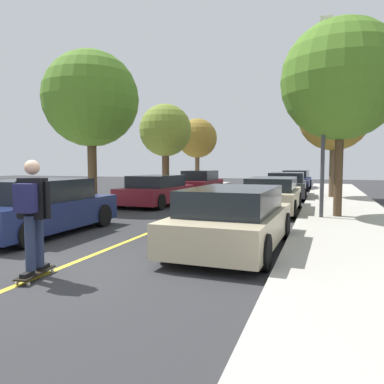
# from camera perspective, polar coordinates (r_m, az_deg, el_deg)

# --- Properties ---
(ground) EXTENTS (80.00, 80.00, 0.00)m
(ground) POSITION_cam_1_polar(r_m,az_deg,el_deg) (6.85, -20.85, -11.36)
(ground) COLOR #2D2D30
(sidewalk_right) EXTENTS (2.94, 56.00, 0.14)m
(sidewalk_right) POSITION_cam_1_polar(r_m,az_deg,el_deg) (5.37, 27.17, -15.19)
(sidewalk_right) COLOR #ADA89E
(sidewalk_right) RESTS_ON ground
(center_line) EXTENTS (0.12, 39.20, 0.01)m
(center_line) POSITION_cam_1_polar(r_m,az_deg,el_deg) (10.15, -6.07, -5.98)
(center_line) COLOR gold
(center_line) RESTS_ON ground
(parked_car_left_nearest) EXTENTS (1.97, 4.40, 1.41)m
(parked_car_left_nearest) POSITION_cam_1_polar(r_m,az_deg,el_deg) (10.36, -21.93, -2.24)
(parked_car_left_nearest) COLOR navy
(parked_car_left_nearest) RESTS_ON ground
(parked_car_left_near) EXTENTS (2.09, 4.19, 1.31)m
(parked_car_left_near) POSITION_cam_1_polar(r_m,az_deg,el_deg) (16.26, -5.49, 0.22)
(parked_car_left_near) COLOR maroon
(parked_car_left_near) RESTS_ON ground
(parked_car_left_far) EXTENTS (1.90, 4.12, 1.40)m
(parked_car_left_far) POSITION_cam_1_polar(r_m,az_deg,el_deg) (21.96, 1.22, 1.39)
(parked_car_left_far) COLOR maroon
(parked_car_left_far) RESTS_ON ground
(parked_car_right_nearest) EXTENTS (2.07, 4.34, 1.32)m
(parked_car_right_nearest) POSITION_cam_1_polar(r_m,az_deg,el_deg) (8.01, 6.32, -4.04)
(parked_car_right_nearest) COLOR #BCAD89
(parked_car_right_nearest) RESTS_ON ground
(parked_car_right_near) EXTENTS (1.95, 4.64, 1.30)m
(parked_car_right_near) POSITION_cam_1_polar(r_m,az_deg,el_deg) (14.32, 12.14, -0.43)
(parked_car_right_near) COLOR #BCAD89
(parked_car_right_near) RESTS_ON ground
(parked_car_right_far) EXTENTS (2.09, 4.53, 1.35)m
(parked_car_right_far) POSITION_cam_1_polar(r_m,az_deg,el_deg) (20.14, 14.24, 0.97)
(parked_car_right_far) COLOR #38383D
(parked_car_right_far) RESTS_ON ground
(parked_car_right_farthest) EXTENTS (2.00, 4.37, 1.34)m
(parked_car_right_farthest) POSITION_cam_1_polar(r_m,az_deg,el_deg) (27.13, 15.56, 1.76)
(parked_car_right_farthest) COLOR navy
(parked_car_right_farthest) RESTS_ON ground
(street_tree_left_nearest) EXTENTS (3.90, 3.90, 6.27)m
(street_tree_left_nearest) POSITION_cam_1_polar(r_m,az_deg,el_deg) (16.29, -15.14, 13.47)
(street_tree_left_nearest) COLOR #4C3823
(street_tree_left_nearest) RESTS_ON sidewalk_left
(street_tree_left_near) EXTENTS (3.14, 3.14, 5.25)m
(street_tree_left_near) POSITION_cam_1_polar(r_m,az_deg,el_deg) (22.91, -4.07, 9.27)
(street_tree_left_near) COLOR #4C3823
(street_tree_left_near) RESTS_ON sidewalk_left
(street_tree_left_far) EXTENTS (2.97, 2.97, 5.07)m
(street_tree_left_far) POSITION_cam_1_polar(r_m,az_deg,el_deg) (28.56, 0.82, 8.14)
(street_tree_left_far) COLOR brown
(street_tree_left_far) RESTS_ON sidewalk_left
(street_tree_right_nearest) EXTENTS (3.73, 3.73, 6.14)m
(street_tree_right_nearest) POSITION_cam_1_polar(r_m,az_deg,el_deg) (13.04, 21.77, 15.51)
(street_tree_right_nearest) COLOR #4C3823
(street_tree_right_nearest) RESTS_ON sidewalk_right
(street_tree_right_near) EXTENTS (3.54, 3.54, 5.86)m
(street_tree_right_near) POSITION_cam_1_polar(r_m,az_deg,el_deg) (20.25, 20.87, 10.86)
(street_tree_right_near) COLOR brown
(street_tree_right_near) RESTS_ON sidewalk_right
(fire_hydrant) EXTENTS (0.20, 0.20, 0.70)m
(fire_hydrant) POSITION_cam_1_polar(r_m,az_deg,el_deg) (11.78, -25.79, -2.59)
(fire_hydrant) COLOR #B2140F
(fire_hydrant) RESTS_ON sidewalk_left
(streetlamp) EXTENTS (0.36, 0.24, 6.10)m
(streetlamp) POSITION_cam_1_polar(r_m,az_deg,el_deg) (12.47, 19.47, 12.31)
(streetlamp) COLOR #38383D
(streetlamp) RESTS_ON sidewalk_right
(skateboard) EXTENTS (0.37, 0.87, 0.10)m
(skateboard) POSITION_cam_1_polar(r_m,az_deg,el_deg) (6.56, -22.73, -11.32)
(skateboard) COLOR black
(skateboard) RESTS_ON ground
(skateboarder) EXTENTS (0.59, 0.71, 1.77)m
(skateboarder) POSITION_cam_1_polar(r_m,az_deg,el_deg) (6.34, -23.16, -2.43)
(skateboarder) COLOR black
(skateboarder) RESTS_ON skateboard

